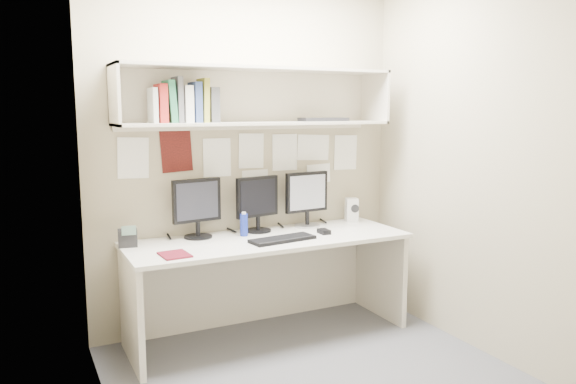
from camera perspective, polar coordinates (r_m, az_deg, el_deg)
name	(u,v)px	position (r m, az deg, el deg)	size (l,w,h in m)	color
floor	(311,373)	(3.68, 2.38, -17.86)	(2.40, 2.00, 0.01)	#4B4B50
wall_back	(248,154)	(4.22, -4.04, 3.91)	(2.40, 0.02, 2.60)	tan
wall_front	(424,186)	(2.49, 13.63, 0.55)	(2.40, 0.02, 2.60)	tan
wall_left	(101,176)	(2.94, -18.47, 1.52)	(0.02, 2.00, 2.60)	tan
wall_right	(466,158)	(4.03, 17.67, 3.33)	(0.02, 2.00, 2.60)	tan
desk	(268,287)	(4.08, -2.01, -9.61)	(2.00, 0.70, 0.73)	beige
overhead_hutch	(255,96)	(4.08, -3.34, 9.67)	(2.00, 0.38, 0.40)	beige
pinned_papers	(249,160)	(4.22, -4.00, 3.23)	(1.92, 0.01, 0.48)	white
monitor_left	(197,205)	(3.99, -9.23, -1.34)	(0.36, 0.20, 0.42)	black
monitor_center	(257,201)	(4.15, -3.12, -0.94)	(0.35, 0.19, 0.41)	black
monitor_right	(307,196)	(4.32, 1.92, -0.46)	(0.36, 0.20, 0.42)	#A5A5AA
keyboard	(282,239)	(3.88, -0.57, -4.82)	(0.46, 0.16, 0.02)	black
mouse	(324,231)	(4.11, 3.67, -4.03)	(0.07, 0.11, 0.03)	black
speaker	(352,210)	(4.56, 6.48, -1.81)	(0.12, 0.12, 0.19)	beige
blue_bottle	(244,225)	(4.03, -4.50, -3.32)	(0.06, 0.06, 0.17)	navy
maroon_notebook	(175,255)	(3.57, -11.44, -6.26)	(0.17, 0.21, 0.01)	#550E1A
desk_phone	(128,238)	(3.87, -15.98, -4.49)	(0.14, 0.13, 0.15)	black
book_stack	(184,103)	(3.86, -10.50, 8.89)	(0.45, 0.19, 0.30)	beige
hutch_tray	(324,119)	(4.24, 3.63, 7.37)	(0.37, 0.14, 0.03)	black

